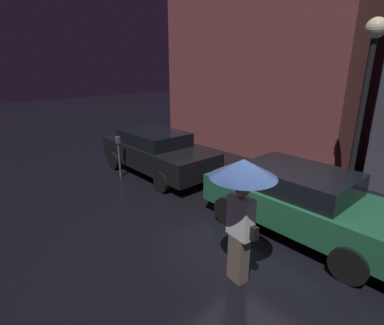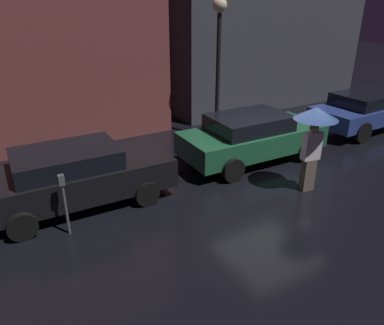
{
  "view_description": "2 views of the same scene",
  "coord_description": "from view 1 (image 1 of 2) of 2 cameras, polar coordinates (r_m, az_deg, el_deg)",
  "views": [
    {
      "loc": [
        2.92,
        -4.34,
        3.53
      ],
      "look_at": [
        -2.05,
        0.31,
        1.28
      ],
      "focal_mm": 28.0,
      "sensor_mm": 36.0,
      "label": 1
    },
    {
      "loc": [
        -6.45,
        -6.71,
        4.57
      ],
      "look_at": [
        -2.43,
        0.21,
        0.96
      ],
      "focal_mm": 35.0,
      "sensor_mm": 36.0,
      "label": 2
    }
  ],
  "objects": [
    {
      "name": "ground_plane",
      "position": [
        6.31,
        11.15,
        -16.11
      ],
      "size": [
        60.0,
        60.0,
        0.0
      ],
      "primitive_type": "plane",
      "color": "black"
    },
    {
      "name": "parked_car_green",
      "position": [
        6.87,
        20.14,
        -6.69
      ],
      "size": [
        4.35,
        1.99,
        1.42
      ],
      "rotation": [
        0.0,
        0.0,
        -0.02
      ],
      "color": "#1E5638",
      "rests_on": "ground"
    },
    {
      "name": "pedestrian_with_umbrella",
      "position": [
        4.72,
        9.57,
        -4.93
      ],
      "size": [
        1.05,
        1.05,
        2.17
      ],
      "rotation": [
        0.0,
        0.0,
        2.97
      ],
      "color": "#66564C",
      "rests_on": "ground"
    },
    {
      "name": "street_lamp_near",
      "position": [
        8.23,
        30.41,
        13.8
      ],
      "size": [
        0.45,
        0.45,
        4.5
      ],
      "color": "black",
      "rests_on": "ground"
    },
    {
      "name": "building_facade_left",
      "position": [
        13.2,
        12.97,
        19.96
      ],
      "size": [
        8.11,
        3.0,
        8.03
      ],
      "color": "brown",
      "rests_on": "ground"
    },
    {
      "name": "parked_car_black",
      "position": [
        10.07,
        -6.71,
        2.12
      ],
      "size": [
        4.44,
        1.96,
        1.41
      ],
      "rotation": [
        0.0,
        0.0,
        -0.02
      ],
      "color": "black",
      "rests_on": "ground"
    },
    {
      "name": "parking_meter",
      "position": [
        9.85,
        -13.76,
        1.88
      ],
      "size": [
        0.12,
        0.1,
        1.36
      ],
      "color": "#4C5154",
      "rests_on": "ground"
    }
  ]
}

